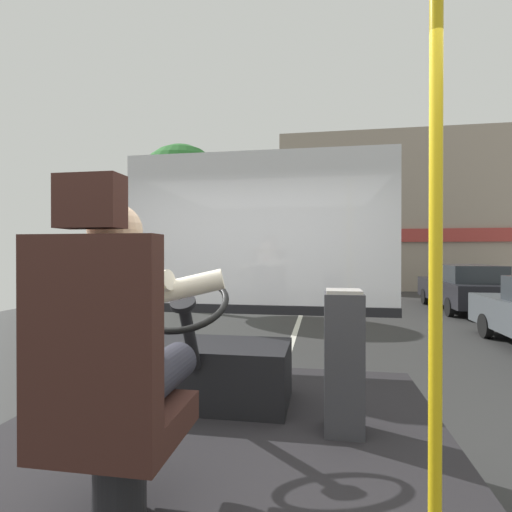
% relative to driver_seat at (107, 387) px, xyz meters
% --- Properties ---
extents(ground, '(18.00, 44.00, 0.06)m').
position_rel_driver_seat_xyz_m(ground, '(0.18, 9.38, -1.30)').
color(ground, '#2D2D2D').
extents(driver_seat, '(0.48, 0.48, 1.28)m').
position_rel_driver_seat_xyz_m(driver_seat, '(0.00, 0.00, 0.00)').
color(driver_seat, black).
rests_on(driver_seat, bus_floor).
extents(bus_driver, '(0.72, 0.58, 0.78)m').
position_rel_driver_seat_xyz_m(bus_driver, '(0.00, 0.13, 0.17)').
color(bus_driver, '#282833').
rests_on(bus_driver, driver_seat).
extents(steering_console, '(1.10, 1.02, 0.87)m').
position_rel_driver_seat_xyz_m(steering_console, '(-0.00, 1.27, -0.31)').
color(steering_console, black).
rests_on(steering_console, bus_floor).
extents(handrail_pole, '(0.04, 0.04, 2.06)m').
position_rel_driver_seat_xyz_m(handrail_pole, '(1.14, 0.09, 0.49)').
color(handrail_pole, gold).
rests_on(handrail_pole, bus_floor).
extents(fare_box, '(0.22, 0.23, 0.81)m').
position_rel_driver_seat_xyz_m(fare_box, '(0.89, 0.97, -0.13)').
color(fare_box, '#333338').
rests_on(fare_box, bus_floor).
extents(windshield_panel, '(2.50, 0.08, 1.48)m').
position_rel_driver_seat_xyz_m(windshield_panel, '(0.18, 2.20, 0.51)').
color(windshield_panel, silver).
extents(street_tree, '(2.68, 2.68, 5.08)m').
position_rel_driver_seat_xyz_m(street_tree, '(-3.49, 10.23, 2.43)').
color(street_tree, '#4C3828').
rests_on(street_tree, ground).
extents(shop_building, '(12.98, 4.84, 7.52)m').
position_rel_driver_seat_xyz_m(shop_building, '(5.24, 19.97, 2.48)').
color(shop_building, gray).
rests_on(shop_building, ground).
extents(parked_car_black, '(1.78, 4.33, 1.41)m').
position_rel_driver_seat_xyz_m(parked_car_black, '(5.09, 11.61, -0.55)').
color(parked_car_black, black).
rests_on(parked_car_black, ground).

